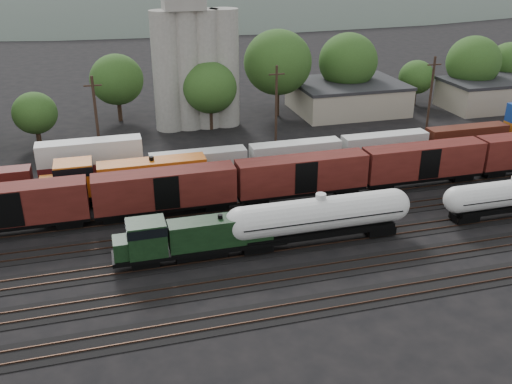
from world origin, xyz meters
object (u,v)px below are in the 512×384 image
object	(u,v)px
green_locomotive	(191,237)
grain_silo	(194,55)
orange_locomotive	(122,179)
tank_car_a	(320,216)

from	to	relation	value
green_locomotive	grain_silo	xyz separation A→B (m)	(7.98, 41.00, 8.82)
grain_silo	orange_locomotive	bearing A→B (deg)	-116.89
orange_locomotive	grain_silo	distance (m)	30.34
grain_silo	green_locomotive	bearing A→B (deg)	-101.02
green_locomotive	grain_silo	world-z (taller)	grain_silo
orange_locomotive	green_locomotive	bearing A→B (deg)	-70.87
tank_car_a	grain_silo	xyz separation A→B (m)	(-4.67, 41.00, 8.33)
orange_locomotive	grain_silo	bearing A→B (deg)	63.11
tank_car_a	grain_silo	world-z (taller)	grain_silo
orange_locomotive	tank_car_a	bearing A→B (deg)	-40.04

